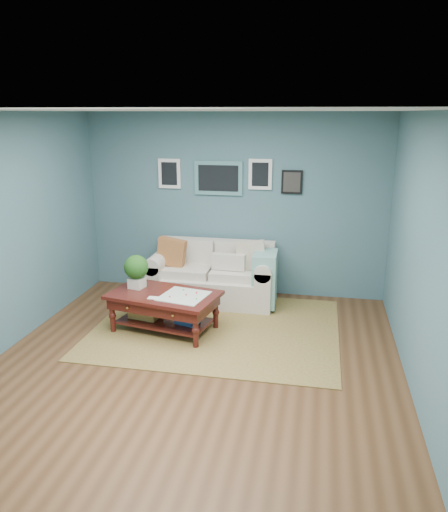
# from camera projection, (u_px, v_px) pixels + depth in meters

# --- Properties ---
(room_shell) EXTENTS (5.00, 5.02, 2.70)m
(room_shell) POSITION_uv_depth(u_px,v_px,m) (192.00, 246.00, 5.14)
(room_shell) COLOR brown
(room_shell) RESTS_ON ground
(area_rug) EXTENTS (3.09, 2.47, 0.01)m
(area_rug) POSITION_uv_depth(u_px,v_px,m) (217.00, 328.00, 6.44)
(area_rug) COLOR brown
(area_rug) RESTS_ON ground
(loveseat) EXTENTS (1.86, 0.84, 0.95)m
(loveseat) POSITION_uv_depth(u_px,v_px,m) (218.00, 275.00, 7.29)
(loveseat) COLOR beige
(loveseat) RESTS_ON ground
(coffee_table) EXTENTS (1.46, 1.02, 0.94)m
(coffee_table) POSITION_uv_depth(u_px,v_px,m) (159.00, 299.00, 6.30)
(coffee_table) COLOR #34120C
(coffee_table) RESTS_ON ground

